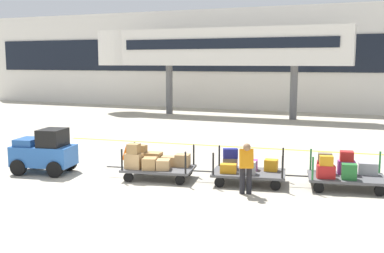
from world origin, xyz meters
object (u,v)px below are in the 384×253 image
baggage_cart_lead (155,163)px  safety_cone_near (126,153)px  baggage_handler (246,166)px  baggage_tug (45,152)px  baggage_cart_middle (247,169)px  baggage_cart_tail (343,171)px

baggage_cart_lead → safety_cone_near: (-2.47, 2.35, -0.28)m
baggage_cart_lead → baggage_handler: 3.40m
baggage_tug → baggage_handler: 7.28m
baggage_cart_lead → baggage_cart_middle: baggage_cart_lead is taller
baggage_tug → safety_cone_near: baggage_tug is taller
baggage_cart_tail → baggage_cart_lead: bearing=-169.7°
safety_cone_near → baggage_tug: bearing=-116.0°
baggage_cart_lead → baggage_cart_tail: (5.94, 1.08, -0.01)m
baggage_cart_tail → safety_cone_near: 8.50m
baggage_handler → baggage_cart_middle: bearing=104.2°
baggage_handler → safety_cone_near: baggage_handler is taller
baggage_cart_lead → baggage_cart_tail: baggage_cart_lead is taller
baggage_handler → baggage_cart_lead: bearing=168.7°
baggage_cart_middle → baggage_cart_lead: bearing=-169.5°
baggage_tug → baggage_cart_lead: 4.03m
baggage_tug → baggage_handler: bearing=0.4°
baggage_cart_middle → baggage_handler: baggage_handler is taller
baggage_cart_middle → baggage_handler: (0.31, -1.22, 0.39)m
baggage_cart_lead → baggage_cart_tail: size_ratio=1.00×
baggage_tug → baggage_cart_lead: (3.96, 0.72, -0.20)m
baggage_tug → baggage_cart_tail: 10.06m
baggage_cart_lead → safety_cone_near: bearing=136.3°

